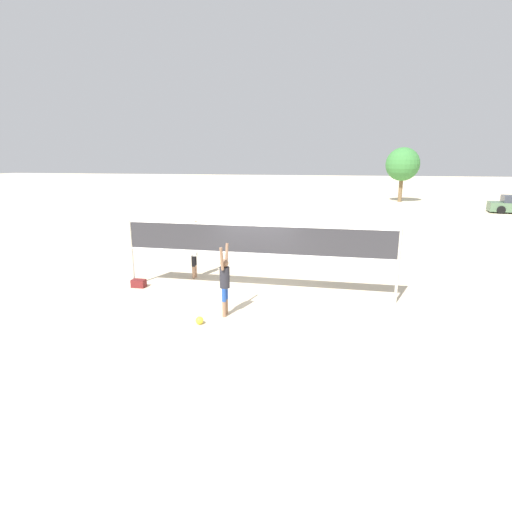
{
  "coord_description": "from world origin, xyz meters",
  "views": [
    {
      "loc": [
        2.55,
        -12.27,
        4.32
      ],
      "look_at": [
        0.0,
        0.0,
        1.27
      ],
      "focal_mm": 28.0,
      "sensor_mm": 36.0,
      "label": 1
    }
  ],
  "objects_px": {
    "player_blocker": "(194,249)",
    "gear_bag": "(139,283)",
    "volleyball": "(200,320)",
    "player_spiker": "(225,279)",
    "tree_left_cluster": "(403,164)",
    "volleyball_net": "(256,243)"
  },
  "relations": [
    {
      "from": "player_spiker",
      "to": "volleyball",
      "type": "distance_m",
      "value": 1.32
    },
    {
      "from": "volleyball",
      "to": "volleyball_net",
      "type": "bearing_deg",
      "value": 70.89
    },
    {
      "from": "volleyball_net",
      "to": "gear_bag",
      "type": "height_order",
      "value": "volleyball_net"
    },
    {
      "from": "gear_bag",
      "to": "player_spiker",
      "type": "bearing_deg",
      "value": -27.13
    },
    {
      "from": "player_blocker",
      "to": "volleyball",
      "type": "xyz_separation_m",
      "value": [
        1.63,
        -4.05,
        -0.99
      ]
    },
    {
      "from": "player_spiker",
      "to": "tree_left_cluster",
      "type": "xyz_separation_m",
      "value": [
        9.2,
        33.71,
        2.72
      ]
    },
    {
      "from": "player_spiker",
      "to": "volleyball",
      "type": "bearing_deg",
      "value": 145.57
    },
    {
      "from": "gear_bag",
      "to": "volleyball",
      "type": "bearing_deg",
      "value": -39.7
    },
    {
      "from": "volleyball_net",
      "to": "player_spiker",
      "type": "xyz_separation_m",
      "value": [
        -0.46,
        -2.06,
        -0.64
      ]
    },
    {
      "from": "gear_bag",
      "to": "tree_left_cluster",
      "type": "distance_m",
      "value": 34.53
    },
    {
      "from": "player_blocker",
      "to": "tree_left_cluster",
      "type": "relative_size",
      "value": 0.38
    },
    {
      "from": "player_blocker",
      "to": "gear_bag",
      "type": "relative_size",
      "value": 4.48
    },
    {
      "from": "player_spiker",
      "to": "player_blocker",
      "type": "xyz_separation_m",
      "value": [
        -2.14,
        3.31,
        0.03
      ]
    },
    {
      "from": "player_spiker",
      "to": "tree_left_cluster",
      "type": "distance_m",
      "value": 35.05
    },
    {
      "from": "volleyball_net",
      "to": "gear_bag",
      "type": "relative_size",
      "value": 18.99
    },
    {
      "from": "player_blocker",
      "to": "gear_bag",
      "type": "xyz_separation_m",
      "value": [
        -1.51,
        -1.44,
        -0.96
      ]
    },
    {
      "from": "player_spiker",
      "to": "gear_bag",
      "type": "distance_m",
      "value": 4.21
    },
    {
      "from": "player_spiker",
      "to": "volleyball",
      "type": "relative_size",
      "value": 9.62
    },
    {
      "from": "player_spiker",
      "to": "tree_left_cluster",
      "type": "bearing_deg",
      "value": -15.26
    },
    {
      "from": "volleyball",
      "to": "player_blocker",
      "type": "bearing_deg",
      "value": 111.94
    },
    {
      "from": "volleyball_net",
      "to": "player_blocker",
      "type": "distance_m",
      "value": 2.95
    },
    {
      "from": "player_spiker",
      "to": "gear_bag",
      "type": "xyz_separation_m",
      "value": [
        -3.65,
        1.87,
        -0.93
      ]
    }
  ]
}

